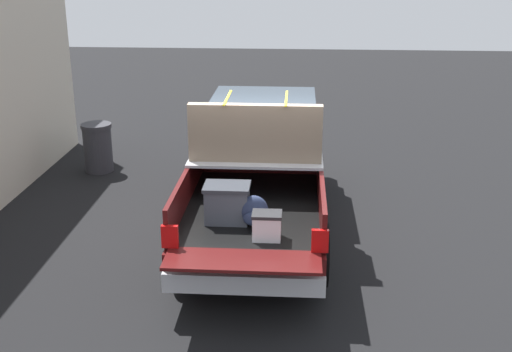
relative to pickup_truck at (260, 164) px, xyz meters
The scene contains 3 objects.
ground_plane 1.03m from the pickup_truck, behind, with size 40.00×40.00×0.00m, color black.
pickup_truck is the anchor object (origin of this frame).
trash_can 4.10m from the pickup_truck, 56.24° to the left, with size 0.60×0.60×0.98m.
Camera 1 is at (-9.45, -0.60, 4.21)m, focal length 45.20 mm.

